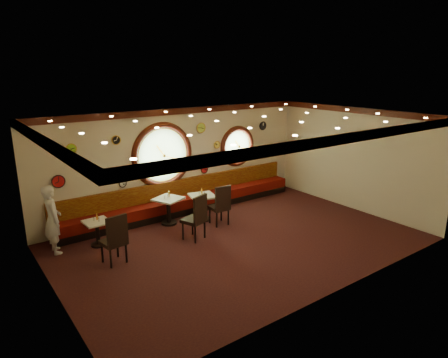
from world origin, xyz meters
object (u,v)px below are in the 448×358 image
chair_a (115,236)px  condiment_a_pepper (99,220)px  table_c (202,204)px  condiment_b_bottle (169,194)px  condiment_c_pepper (205,193)px  condiment_b_pepper (168,196)px  condiment_c_bottle (202,191)px  condiment_c_salt (199,193)px  table_a (97,230)px  condiment_b_salt (164,197)px  condiment_a_salt (94,219)px  waiter (53,219)px  condiment_a_bottle (97,216)px  chair_c (221,203)px  chair_b (197,214)px  table_b (168,208)px

chair_a → condiment_a_pepper: size_ratio=7.74×
table_c → condiment_b_bottle: 1.04m
table_c → condiment_c_pepper: 0.34m
condiment_b_bottle → condiment_a_pepper: bearing=-169.7°
chair_a → condiment_c_pepper: (3.17, 1.15, 0.12)m
condiment_b_pepper → condiment_c_pepper: condiment_b_pepper is taller
table_c → condiment_c_bottle: condiment_c_bottle is taller
condiment_c_salt → condiment_c_pepper: size_ratio=1.20×
table_a → condiment_b_pepper: condiment_b_pepper is taller
chair_a → condiment_b_salt: 2.50m
condiment_a_salt → condiment_c_bottle: size_ratio=0.50×
condiment_a_pepper → chair_a: bearing=-91.5°
table_a → waiter: size_ratio=0.39×
condiment_c_salt → table_a: bearing=-179.7°
table_c → condiment_a_bottle: bearing=177.1°
table_c → condiment_b_salt: (-1.07, 0.30, 0.35)m
chair_c → waiter: waiter is taller
chair_c → condiment_b_pepper: bearing=144.0°
condiment_b_pepper → chair_a: bearing=-145.4°
waiter → condiment_a_pepper: bearing=-107.4°
condiment_b_pepper → condiment_b_salt: bearing=-173.9°
condiment_c_salt → condiment_a_pepper: 3.02m
condiment_b_bottle → chair_a: bearing=-144.9°
chair_b → condiment_a_bottle: bearing=129.3°
table_b → chair_a: (-2.13, -1.46, 0.19)m
condiment_b_salt → condiment_c_salt: (1.02, -0.22, -0.01)m
condiment_c_pepper → condiment_c_bottle: (-0.01, 0.14, 0.04)m
chair_a → condiment_b_salt: bearing=27.7°
chair_b → condiment_a_pepper: 2.45m
condiment_b_salt → condiment_b_pepper: (0.11, 0.01, 0.01)m
chair_c → condiment_c_pepper: 0.68m
table_b → condiment_a_pepper: 2.14m
table_b → condiment_a_salt: 2.20m
table_c → condiment_b_bottle: condiment_b_bottle is taller
chair_c → condiment_b_bottle: 1.52m
condiment_b_salt → condiment_c_bottle: bearing=-8.5°
condiment_a_pepper → condiment_a_salt: bearing=122.0°
table_b → table_c: table_b is taller
chair_b → condiment_c_pepper: (0.97, 1.11, 0.11)m
table_c → condiment_a_bottle: condiment_a_bottle is taller
table_a → table_b: bearing=6.2°
chair_b → condiment_a_salt: 2.58m
chair_a → chair_b: (2.21, 0.05, 0.02)m
chair_c → condiment_b_pepper: size_ratio=6.40×
condiment_b_salt → condiment_c_salt: condiment_b_salt is taller
chair_a → condiment_c_bottle: (3.16, 1.29, 0.17)m
condiment_b_bottle → condiment_c_bottle: size_ratio=0.94×
chair_c → condiment_a_pepper: 3.33m
condiment_a_bottle → table_a: bearing=-119.5°
table_a → condiment_a_salt: (-0.04, 0.07, 0.29)m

